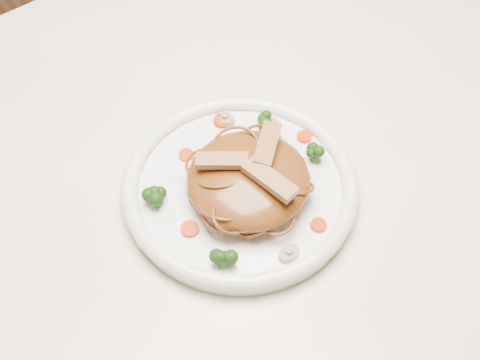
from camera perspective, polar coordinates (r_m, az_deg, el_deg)
table at (r=0.99m, az=-0.42°, el=-0.50°), size 1.20×0.80×0.75m
plate at (r=0.85m, az=-0.00°, el=-0.88°), size 0.35×0.35×0.02m
noodle_mound at (r=0.82m, az=0.68°, el=0.03°), size 0.19×0.19×0.05m
chicken_a at (r=0.81m, az=2.18°, el=2.82°), size 0.06×0.06×0.01m
chicken_b at (r=0.80m, az=-1.44°, el=1.57°), size 0.06×0.05×0.01m
chicken_c at (r=0.78m, az=2.40°, el=0.04°), size 0.03×0.07×0.01m
broccoli_0 at (r=0.89m, az=1.99°, el=4.70°), size 0.03×0.03×0.03m
broccoli_1 at (r=0.82m, az=-6.76°, el=-1.28°), size 0.03×0.03×0.03m
broccoli_2 at (r=0.77m, az=-1.37°, el=-6.21°), size 0.03×0.03×0.03m
broccoli_3 at (r=0.86m, az=6.16°, el=2.26°), size 0.03×0.03×0.03m
carrot_0 at (r=0.91m, az=-1.46°, el=4.75°), size 0.03×0.03×0.00m
carrot_1 at (r=0.81m, az=-4.04°, el=-3.93°), size 0.03×0.03×0.00m
carrot_2 at (r=0.89m, az=5.17°, el=3.48°), size 0.02×0.02×0.00m
carrot_3 at (r=0.87m, az=-4.34°, el=2.02°), size 0.02×0.02×0.00m
carrot_4 at (r=0.82m, az=6.30°, el=-3.60°), size 0.02×0.02×0.00m
mushroom_0 at (r=0.79m, az=3.93°, el=-5.88°), size 0.03×0.03×0.01m
mushroom_1 at (r=0.90m, az=2.68°, el=4.48°), size 0.02×0.02×0.01m
mushroom_2 at (r=0.84m, az=-6.57°, el=-1.06°), size 0.03×0.03×0.01m
mushroom_3 at (r=0.91m, az=-1.20°, el=4.93°), size 0.03×0.03×0.01m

